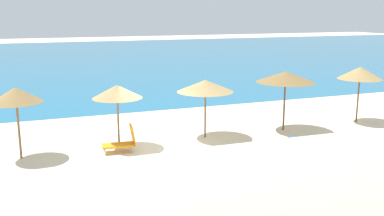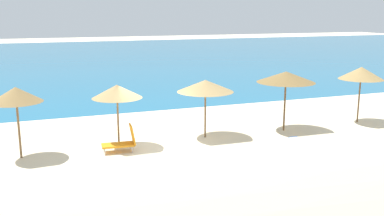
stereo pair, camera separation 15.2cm
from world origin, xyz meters
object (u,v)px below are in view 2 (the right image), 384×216
Objects in this scene: beach_umbrella_1 at (16,95)px; cooler_box at (295,142)px; beach_umbrella_3 at (205,86)px; beach_umbrella_5 at (361,73)px; beach_umbrella_2 at (117,92)px; lounge_chair_0 at (123,141)px; beach_umbrella_4 at (286,77)px; beach_ball at (156,166)px.

beach_umbrella_1 reaches higher than cooler_box.
beach_umbrella_5 is (8.10, -0.17, 0.18)m from beach_umbrella_3.
lounge_chair_0 is (0.05, -0.62, -1.88)m from beach_umbrella_2.
beach_umbrella_5 is (4.26, 0.04, -0.04)m from beach_umbrella_4.
beach_umbrella_3 is at bearing -74.13° from lounge_chair_0.
lounge_chair_0 is (-7.61, -0.53, -2.07)m from beach_umbrella_4.
beach_umbrella_2 is 7.61× the size of beach_ball.
cooler_box is (-0.95, -2.35, -2.30)m from beach_umbrella_4.
beach_umbrella_5 is at bearing -1.17° from beach_umbrella_3.
beach_umbrella_1 is 15.62m from beach_umbrella_5.
beach_umbrella_2 is at bearing 160.01° from cooler_box.
lounge_chair_0 is at bearing -177.25° from beach_umbrella_5.
beach_umbrella_4 reaches higher than lounge_chair_0.
beach_umbrella_4 reaches higher than cooler_box.
beach_umbrella_1 is 1.07× the size of beach_umbrella_3.
beach_ball is at bearing -164.91° from beach_umbrella_5.
beach_umbrella_1 reaches higher than beach_umbrella_3.
lounge_chair_0 is at bearing -9.04° from beach_umbrella_1.
beach_umbrella_5 reaches higher than beach_umbrella_1.
beach_umbrella_4 is at bearing -3.13° from beach_umbrella_3.
lounge_chair_0 is (3.75, -0.60, -1.99)m from beach_umbrella_1.
beach_umbrella_5 is 8.18× the size of beach_ball.
beach_umbrella_4 is at bearing 67.95° from cooler_box.
beach_umbrella_1 is 2.01× the size of lounge_chair_0.
beach_umbrella_1 is at bearing 85.78° from lounge_chair_0.
cooler_box is (6.71, -2.44, -2.10)m from beach_umbrella_2.
beach_umbrella_3 is at bearing 1.06° from beach_umbrella_1.
cooler_box is at bearing -100.47° from lounge_chair_0.
beach_umbrella_1 is at bearing 179.64° from beach_umbrella_4.
beach_umbrella_2 reaches higher than lounge_chair_0.
beach_umbrella_2 reaches higher than beach_umbrella_3.
beach_umbrella_4 is 0.99× the size of beach_umbrella_5.
cooler_box is (2.89, -2.56, -2.08)m from beach_umbrella_3.
beach_umbrella_2 is at bearing 0.33° from beach_umbrella_1.
lounge_chair_0 is 3.32× the size of cooler_box.
beach_umbrella_3 is 0.92× the size of beach_umbrella_5.
beach_ball is at bearing -173.97° from cooler_box.
beach_umbrella_5 is at bearing 24.65° from cooler_box.
beach_ball is (-6.96, -2.98, -2.32)m from beach_umbrella_4.
cooler_box is at bearing -112.05° from beach_umbrella_4.
beach_ball is (0.69, -3.08, -2.13)m from beach_umbrella_2.
beach_umbrella_3 is (3.81, 0.12, -0.02)m from beach_umbrella_2.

